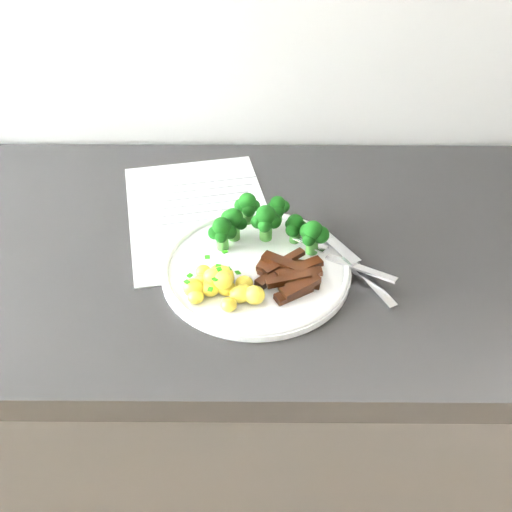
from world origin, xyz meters
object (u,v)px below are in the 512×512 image
at_px(counter, 318,423).
at_px(beef_strips, 290,275).
at_px(recipe_paper, 199,214).
at_px(broccoli, 263,222).
at_px(potatoes, 221,284).
at_px(plate, 256,268).
at_px(fork, 346,261).
at_px(knife, 361,273).

relative_size(counter, beef_strips, 22.79).
distance_m(counter, beef_strips, 0.47).
relative_size(recipe_paper, beef_strips, 3.42).
bearing_deg(broccoli, potatoes, -116.73).
relative_size(recipe_paper, plate, 1.31).
bearing_deg(broccoli, counter, -0.55).
xyz_separation_m(plate, broccoli, (0.01, 0.06, 0.04)).
bearing_deg(beef_strips, broccoli, 113.25).
height_order(plate, fork, fork).
height_order(plate, beef_strips, beef_strips).
bearing_deg(potatoes, beef_strips, 14.51).
relative_size(plate, potatoes, 2.45).
relative_size(fork, knife, 0.77).
bearing_deg(counter, potatoes, -146.48).
bearing_deg(knife, fork, 144.15).
height_order(counter, potatoes, potatoes).
distance_m(plate, beef_strips, 0.06).
bearing_deg(fork, plate, -177.90).
distance_m(recipe_paper, fork, 0.25).
height_order(counter, recipe_paper, recipe_paper).
relative_size(beef_strips, knife, 0.56).
distance_m(plate, broccoli, 0.07).
relative_size(recipe_paper, knife, 1.92).
distance_m(counter, fork, 0.46).
height_order(recipe_paper, plate, plate).
relative_size(plate, broccoli, 1.55).
height_order(counter, plate, plate).
bearing_deg(recipe_paper, counter, -20.83).
bearing_deg(fork, counter, 96.77).
bearing_deg(potatoes, knife, 12.10).
distance_m(recipe_paper, plate, 0.16).
distance_m(plate, fork, 0.13).
xyz_separation_m(counter, fork, (0.01, -0.05, 0.45)).
relative_size(broccoli, fork, 1.23).
xyz_separation_m(potatoes, knife, (0.19, 0.04, -0.02)).
height_order(counter, broccoli, broccoli).
height_order(beef_strips, knife, beef_strips).
relative_size(potatoes, knife, 0.60).
bearing_deg(potatoes, broccoli, 63.27).
xyz_separation_m(counter, potatoes, (-0.16, -0.11, 0.46)).
height_order(broccoli, potatoes, broccoli).
height_order(broccoli, fork, broccoli).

